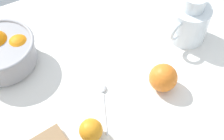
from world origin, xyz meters
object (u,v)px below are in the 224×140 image
(loose_orange_0, at_px, (163,78))
(spoon, at_px, (104,100))
(juice_pitcher, at_px, (189,23))
(fruit_bowl, at_px, (3,52))
(loose_orange_2, at_px, (91,130))

(loose_orange_0, distance_m, spoon, 0.19)
(juice_pitcher, distance_m, loose_orange_0, 0.24)
(fruit_bowl, distance_m, juice_pitcher, 0.61)
(loose_orange_2, bearing_deg, fruit_bowl, 109.07)
(fruit_bowl, xyz_separation_m, spoon, (0.21, -0.28, -0.05))
(loose_orange_0, relative_size, loose_orange_2, 1.32)
(loose_orange_0, xyz_separation_m, spoon, (-0.18, 0.04, -0.04))
(spoon, bearing_deg, fruit_bowl, 126.76)
(juice_pitcher, bearing_deg, spoon, -165.71)
(juice_pitcher, relative_size, loose_orange_2, 2.78)
(fruit_bowl, distance_m, loose_orange_2, 0.38)
(juice_pitcher, height_order, loose_orange_0, juice_pitcher)
(loose_orange_0, xyz_separation_m, loose_orange_2, (-0.26, -0.04, -0.01))
(juice_pitcher, xyz_separation_m, loose_orange_2, (-0.46, -0.18, -0.03))
(juice_pitcher, xyz_separation_m, loose_orange_0, (-0.19, -0.13, -0.02))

